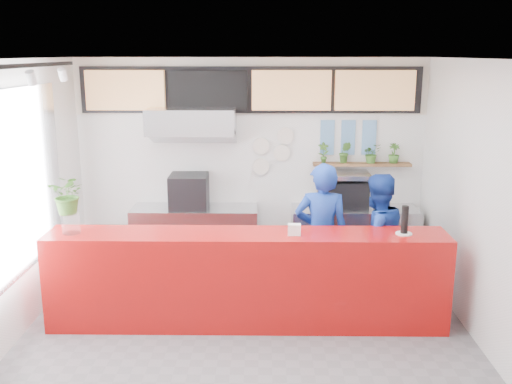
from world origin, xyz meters
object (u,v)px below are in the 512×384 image
at_px(service_counter, 247,279).
at_px(staff_right, 375,241).
at_px(espresso_machine, 343,194).
at_px(staff_center, 321,236).
at_px(panini_oven, 189,191).
at_px(pepper_mill, 405,220).

xyz_separation_m(service_counter, staff_right, (1.55, 0.55, 0.28)).
height_order(espresso_machine, staff_center, staff_center).
bearing_deg(staff_right, espresso_machine, -103.15).
distance_m(staff_center, staff_right, 0.66).
bearing_deg(staff_right, service_counter, -4.17).
height_order(panini_oven, staff_center, staff_center).
distance_m(panini_oven, pepper_mill, 3.19).
bearing_deg(espresso_machine, staff_right, -91.31).
bearing_deg(pepper_mill, staff_right, 109.15).
height_order(panini_oven, pepper_mill, pepper_mill).
bearing_deg(staff_right, pepper_mill, 85.54).
relative_size(service_counter, panini_oven, 8.43).
bearing_deg(staff_right, staff_center, -22.88).
height_order(service_counter, panini_oven, panini_oven).
relative_size(espresso_machine, staff_right, 0.37).
height_order(service_counter, staff_center, staff_center).
bearing_deg(service_counter, pepper_mill, -0.53).
bearing_deg(staff_center, pepper_mill, 152.10).
bearing_deg(pepper_mill, staff_center, 146.96).
distance_m(espresso_machine, staff_right, 1.30).
bearing_deg(panini_oven, espresso_machine, -0.74).
relative_size(staff_center, staff_right, 1.08).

